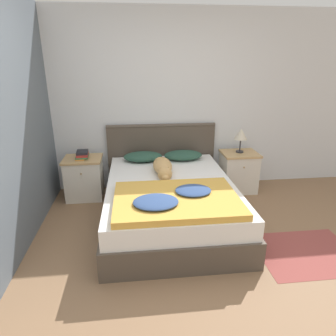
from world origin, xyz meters
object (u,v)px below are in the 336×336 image
object	(u,v)px
nightstand_left	(84,178)
pillow_left	(143,157)
dog	(163,167)
bed	(170,202)
pillow_right	(183,155)
nightstand_right	(238,171)
book_stack	(82,155)
table_lamp	(241,135)

from	to	relation	value
nightstand_left	pillow_left	xyz separation A→B (m)	(0.84, 0.03, 0.27)
nightstand_left	pillow_left	world-z (taller)	pillow_left
pillow_left	dog	distance (m)	0.58
nightstand_left	pillow_left	distance (m)	0.88
bed	pillow_left	bearing A→B (deg)	109.37
pillow_left	pillow_right	distance (m)	0.58
nightstand_right	book_stack	bearing A→B (deg)	-179.88
nightstand_left	dog	bearing A→B (deg)	-24.96
bed	nightstand_left	world-z (taller)	nightstand_left
pillow_right	pillow_left	bearing A→B (deg)	180.00
bed	table_lamp	xyz separation A→B (m)	(1.12, 0.81, 0.60)
book_stack	nightstand_left	bearing A→B (deg)	134.28
pillow_right	dog	distance (m)	0.63
nightstand_right	book_stack	xyz separation A→B (m)	(-2.24, -0.00, 0.35)
bed	dog	xyz separation A→B (m)	(-0.05, 0.29, 0.34)
bed	pillow_right	xyz separation A→B (m)	(0.29, 0.82, 0.32)
bed	dog	distance (m)	0.45
nightstand_left	nightstand_right	bearing A→B (deg)	0.00
nightstand_right	table_lamp	world-z (taller)	table_lamp
dog	book_stack	bearing A→B (deg)	155.16
nightstand_right	table_lamp	size ratio (longest dim) A/B	1.69
nightstand_left	pillow_right	world-z (taller)	pillow_right
pillow_right	dog	size ratio (longest dim) A/B	0.71
nightstand_right	pillow_left	world-z (taller)	pillow_left
pillow_left	table_lamp	bearing A→B (deg)	-0.49
bed	book_stack	size ratio (longest dim) A/B	8.76
bed	table_lamp	size ratio (longest dim) A/B	6.01
dog	nightstand_right	bearing A→B (deg)	22.90
nightstand_left	book_stack	xyz separation A→B (m)	(0.00, -0.00, 0.35)
bed	nightstand_left	bearing A→B (deg)	144.86
bed	pillow_right	bearing A→B (deg)	70.63
pillow_left	book_stack	world-z (taller)	book_stack
pillow_right	nightstand_left	bearing A→B (deg)	-178.75
nightstand_left	pillow_right	bearing A→B (deg)	1.25
table_lamp	dog	bearing A→B (deg)	-156.32
table_lamp	pillow_right	bearing A→B (deg)	179.17
nightstand_right	pillow_left	xyz separation A→B (m)	(-1.41, 0.03, 0.27)
nightstand_right	table_lamp	bearing A→B (deg)	90.00
bed	pillow_right	distance (m)	0.93
bed	nightstand_right	size ratio (longest dim) A/B	3.55
dog	table_lamp	size ratio (longest dim) A/B	2.20
book_stack	bed	bearing A→B (deg)	-35.09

